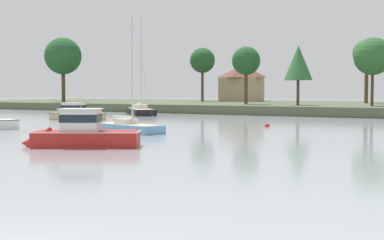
{
  "coord_description": "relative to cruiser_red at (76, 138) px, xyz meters",
  "views": [
    {
      "loc": [
        8.47,
        -6.43,
        3.33
      ],
      "look_at": [
        -6.72,
        19.3,
        1.7
      ],
      "focal_mm": 48.88,
      "sensor_mm": 36.0,
      "label": 1
    }
  ],
  "objects": [
    {
      "name": "sailboat_black",
      "position": [
        -22.41,
        37.25,
        -0.24
      ],
      "size": [
        8.99,
        8.95,
        14.77
      ],
      "color": "black",
      "rests_on": "ground"
    },
    {
      "name": "sailboat_skyblue",
      "position": [
        -4.2,
        10.65,
        -0.32
      ],
      "size": [
        7.29,
        3.95,
        9.78
      ],
      "color": "#669ECC",
      "rests_on": "ground"
    },
    {
      "name": "shore_tree_left",
      "position": [
        2.02,
        69.66,
        9.23
      ],
      "size": [
        4.78,
        4.78,
        10.98
      ],
      "color": "brown",
      "rests_on": "far_shore_bank"
    },
    {
      "name": "cottage_behind_trees",
      "position": [
        -23.77,
        74.02,
        4.65
      ],
      "size": [
        8.19,
        6.51,
        7.47
      ],
      "color": "tan",
      "rests_on": "far_shore_bank"
    },
    {
      "name": "shore_tree_left_mid",
      "position": [
        -52.46,
        52.64,
        9.75
      ],
      "size": [
        7.24,
        7.24,
        12.64
      ],
      "color": "brown",
      "rests_on": "far_shore_bank"
    },
    {
      "name": "dinghy_grey",
      "position": [
        -9.22,
        17.24,
        -0.42
      ],
      "size": [
        2.21,
        2.74,
        0.43
      ],
      "color": "gray",
      "rests_on": "ground"
    },
    {
      "name": "cruiser_red",
      "position": [
        0.0,
        0.0,
        0.0
      ],
      "size": [
        7.27,
        5.36,
        4.02
      ],
      "color": "#B2231E",
      "rests_on": "ground"
    },
    {
      "name": "shore_tree_right",
      "position": [
        -3.94,
        51.49,
        7.04
      ],
      "size": [
        4.2,
        4.2,
        8.87
      ],
      "color": "brown",
      "rests_on": "far_shore_bank"
    },
    {
      "name": "shore_tree_far_left",
      "position": [
        -30.39,
        69.45,
        9.07
      ],
      "size": [
        5.11,
        5.11,
        10.92
      ],
      "color": "brown",
      "rests_on": "far_shore_bank"
    },
    {
      "name": "mooring_buoy_red",
      "position": [
        3.04,
        22.65,
        -0.44
      ],
      "size": [
        0.49,
        0.49,
        0.55
      ],
      "color": "red",
      "rests_on": "ground"
    },
    {
      "name": "shore_tree_right_mid",
      "position": [
        6.52,
        52.37,
        7.69
      ],
      "size": [
        5.27,
        5.27,
        9.58
      ],
      "color": "brown",
      "rests_on": "far_shore_bank"
    },
    {
      "name": "shore_tree_far_right",
      "position": [
        -13.32,
        53.45,
        7.67
      ],
      "size": [
        4.57,
        4.57,
        9.25
      ],
      "color": "brown",
      "rests_on": "far_shore_bank"
    },
    {
      "name": "cruiser_sand",
      "position": [
        -21.45,
        22.17,
        -0.07
      ],
      "size": [
        7.54,
        3.31,
        3.68
      ],
      "color": "tan",
      "rests_on": "ground"
    }
  ]
}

